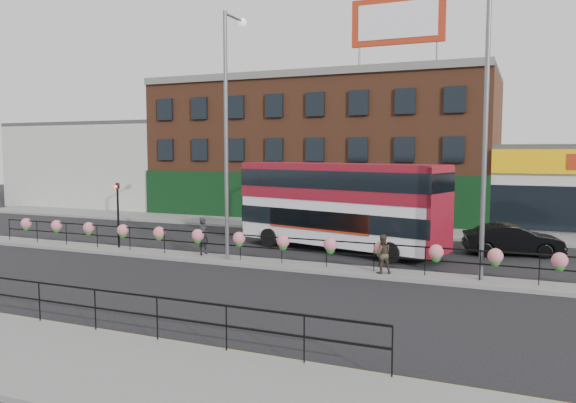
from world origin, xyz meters
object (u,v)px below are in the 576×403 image
at_px(car, 513,240).
at_px(pedestrian_b, 382,254).
at_px(lamp_column_west, 229,114).
at_px(lamp_column_east, 487,101).
at_px(pedestrian_a, 204,236).
at_px(double_decker_bus, 340,198).

height_order(car, pedestrian_b, pedestrian_b).
bearing_deg(lamp_column_west, pedestrian_b, -2.88).
height_order(lamp_column_west, lamp_column_east, lamp_column_east).
bearing_deg(lamp_column_west, pedestrian_a, 167.18).
xyz_separation_m(car, lamp_column_west, (-11.50, -6.59, 5.76)).
xyz_separation_m(double_decker_bus, lamp_column_west, (-3.66, -4.40, 3.85)).
height_order(pedestrian_a, lamp_column_west, lamp_column_west).
relative_size(car, lamp_column_east, 0.42).
bearing_deg(lamp_column_east, double_decker_bus, 149.63).
bearing_deg(car, double_decker_bus, 91.86).
height_order(double_decker_bus, lamp_column_west, lamp_column_west).
bearing_deg(lamp_column_west, lamp_column_east, 1.87).
xyz_separation_m(pedestrian_b, lamp_column_west, (-6.93, 0.35, 5.58)).
bearing_deg(car, lamp_column_west, 106.07).
relative_size(pedestrian_b, lamp_column_east, 0.14).
xyz_separation_m(car, pedestrian_a, (-13.10, -6.22, 0.27)).
height_order(double_decker_bus, lamp_column_east, lamp_column_east).
distance_m(double_decker_bus, pedestrian_a, 6.82).
distance_m(car, pedestrian_a, 14.51).
xyz_separation_m(lamp_column_west, lamp_column_east, (10.57, 0.35, 0.25)).
relative_size(double_decker_bus, lamp_column_east, 0.98).
bearing_deg(pedestrian_a, car, -52.73).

